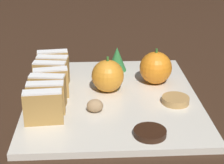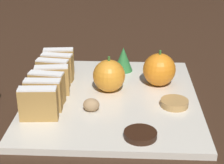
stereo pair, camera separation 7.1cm
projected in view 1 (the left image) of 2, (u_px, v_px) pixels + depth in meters
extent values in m
plane|color=#382316|center=(112.00, 101.00, 0.75)|extent=(6.00, 6.00, 0.00)
cube|color=silver|center=(112.00, 98.00, 0.75)|extent=(0.34, 0.39, 0.01)
cube|color=#B28442|center=(43.00, 108.00, 0.64)|extent=(0.07, 0.03, 0.06)
cube|color=white|center=(42.00, 92.00, 0.62)|extent=(0.07, 0.02, 0.00)
cube|color=#B28442|center=(46.00, 99.00, 0.67)|extent=(0.07, 0.02, 0.06)
cube|color=white|center=(45.00, 84.00, 0.65)|extent=(0.07, 0.02, 0.00)
cube|color=#B28442|center=(48.00, 91.00, 0.70)|extent=(0.07, 0.03, 0.06)
cube|color=white|center=(47.00, 76.00, 0.69)|extent=(0.07, 0.03, 0.00)
cube|color=#B28442|center=(51.00, 83.00, 0.73)|extent=(0.07, 0.03, 0.06)
cube|color=white|center=(50.00, 69.00, 0.72)|extent=(0.07, 0.03, 0.00)
cube|color=#B28442|center=(50.00, 77.00, 0.76)|extent=(0.07, 0.03, 0.06)
cube|color=white|center=(49.00, 63.00, 0.75)|extent=(0.07, 0.03, 0.00)
cube|color=#B28442|center=(53.00, 70.00, 0.79)|extent=(0.07, 0.03, 0.06)
cube|color=white|center=(52.00, 57.00, 0.78)|extent=(0.07, 0.03, 0.00)
cube|color=#B28442|center=(53.00, 65.00, 0.82)|extent=(0.07, 0.03, 0.06)
cube|color=white|center=(52.00, 51.00, 0.81)|extent=(0.07, 0.03, 0.00)
sphere|color=orange|center=(108.00, 76.00, 0.75)|extent=(0.07, 0.07, 0.07)
cylinder|color=#38702D|center=(108.00, 59.00, 0.74)|extent=(0.01, 0.00, 0.01)
sphere|color=orange|center=(156.00, 68.00, 0.79)|extent=(0.07, 0.07, 0.07)
cylinder|color=#38702D|center=(157.00, 51.00, 0.78)|extent=(0.01, 0.01, 0.01)
ellipsoid|color=tan|center=(95.00, 106.00, 0.68)|extent=(0.03, 0.02, 0.02)
cylinder|color=black|center=(150.00, 133.00, 0.61)|extent=(0.05, 0.05, 0.01)
cylinder|color=tan|center=(175.00, 100.00, 0.71)|extent=(0.05, 0.05, 0.01)
cone|color=#2D7538|center=(117.00, 59.00, 0.86)|extent=(0.04, 0.04, 0.06)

